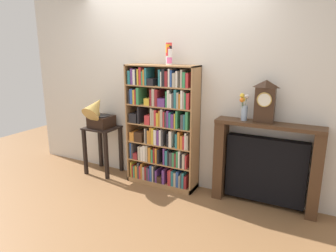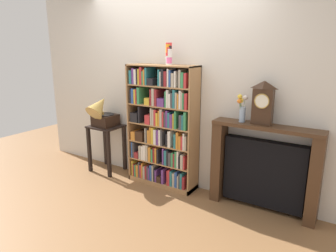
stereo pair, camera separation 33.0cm
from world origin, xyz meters
name	(u,v)px [view 2 (the right image)]	position (x,y,z in m)	size (l,w,h in m)	color
ground_plane	(159,186)	(0.00, 0.00, -0.01)	(8.05, 6.40, 0.02)	brown
wall_back	(182,89)	(0.18, 0.27, 1.30)	(5.05, 0.08, 2.60)	silver
bookshelf	(162,131)	(0.01, 0.08, 0.76)	(0.95, 0.29, 1.61)	#A87A4C
cup_stack	(169,54)	(0.10, 0.08, 1.74)	(0.08, 0.08, 0.26)	white
side_table_left	(107,139)	(-0.96, 0.03, 0.49)	(0.45, 0.40, 0.70)	black
gramophone	(102,112)	(-0.96, -0.03, 0.91)	(0.30, 0.46, 0.51)	black
fireplace_mantel	(264,169)	(1.33, 0.13, 0.49)	(1.18, 0.24, 1.00)	#472D1C
mantel_clock	(263,103)	(1.27, 0.11, 1.24)	(0.21, 0.11, 0.47)	#382316
flower_vase	(242,108)	(1.05, 0.11, 1.17)	(0.10, 0.14, 0.32)	#99B2D1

